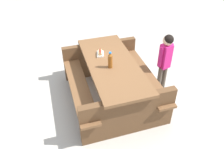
{
  "coord_description": "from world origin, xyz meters",
  "views": [
    {
      "loc": [
        -2.47,
        1.65,
        2.76
      ],
      "look_at": [
        0.0,
        0.0,
        0.52
      ],
      "focal_mm": 36.43,
      "sensor_mm": 36.0,
      "label": 1
    }
  ],
  "objects_px": {
    "soda_bottle": "(110,60)",
    "child_in_coat": "(165,56)",
    "picnic_table": "(112,78)",
    "hotdog_tray": "(100,53)"
  },
  "relations": [
    {
      "from": "soda_bottle",
      "to": "child_in_coat",
      "type": "xyz_separation_m",
      "value": [
        -0.21,
        -0.97,
        -0.16
      ]
    },
    {
      "from": "picnic_table",
      "to": "child_in_coat",
      "type": "bearing_deg",
      "value": -108.08
    },
    {
      "from": "picnic_table",
      "to": "hotdog_tray",
      "type": "xyz_separation_m",
      "value": [
        0.31,
        0.03,
        0.34
      ]
    },
    {
      "from": "picnic_table",
      "to": "hotdog_tray",
      "type": "height_order",
      "value": "hotdog_tray"
    },
    {
      "from": "soda_bottle",
      "to": "child_in_coat",
      "type": "bearing_deg",
      "value": -102.23
    },
    {
      "from": "soda_bottle",
      "to": "hotdog_tray",
      "type": "height_order",
      "value": "soda_bottle"
    },
    {
      "from": "picnic_table",
      "to": "soda_bottle",
      "type": "xyz_separation_m",
      "value": [
        -0.08,
        0.08,
        0.43
      ]
    },
    {
      "from": "picnic_table",
      "to": "soda_bottle",
      "type": "relative_size",
      "value": 7.87
    },
    {
      "from": "picnic_table",
      "to": "child_in_coat",
      "type": "relative_size",
      "value": 1.9
    },
    {
      "from": "picnic_table",
      "to": "soda_bottle",
      "type": "distance_m",
      "value": 0.45
    }
  ]
}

